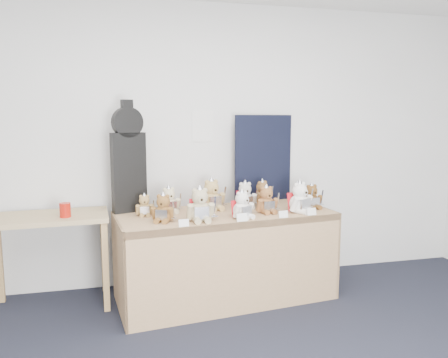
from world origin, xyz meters
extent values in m
plane|color=silver|center=(0.00, 2.50, 1.35)|extent=(6.00, 0.00, 6.00)
cube|color=silver|center=(0.14, 2.49, 1.54)|extent=(0.21, 0.00, 0.30)
cube|color=#99774E|center=(0.24, 1.99, 0.76)|extent=(1.97, 1.01, 0.06)
cube|color=#99774E|center=(0.29, 1.61, 0.39)|extent=(1.88, 0.24, 0.79)
cube|color=#99774E|center=(-0.69, 1.88, 0.39)|extent=(0.11, 0.79, 0.79)
cube|color=#99774E|center=(1.17, 2.10, 0.39)|extent=(0.11, 0.79, 0.79)
cube|color=tan|center=(-1.25, 2.15, 0.79)|extent=(1.00, 0.59, 0.04)
cube|color=olive|center=(-0.80, 1.95, 0.38)|extent=(0.05, 0.05, 0.77)
cube|color=olive|center=(-0.82, 2.41, 0.38)|extent=(0.05, 0.05, 0.77)
cube|color=black|center=(-0.58, 2.21, 1.14)|extent=(0.31, 0.18, 0.70)
cylinder|color=black|center=(-0.58, 2.21, 1.58)|extent=(0.28, 0.17, 0.26)
cube|color=black|center=(-0.58, 2.21, 1.69)|extent=(0.11, 0.10, 0.18)
cube|color=black|center=(0.74, 2.41, 1.22)|extent=(0.63, 0.18, 0.86)
cylinder|color=#AE170B|center=(-1.10, 2.05, 0.87)|extent=(0.09, 0.09, 0.12)
ellipsoid|color=brown|center=(-0.32, 1.77, 0.85)|extent=(0.19, 0.17, 0.15)
sphere|color=brown|center=(-0.32, 1.77, 0.95)|extent=(0.11, 0.11, 0.11)
cylinder|color=brown|center=(-0.34, 1.73, 0.94)|extent=(0.05, 0.04, 0.05)
sphere|color=black|center=(-0.35, 1.71, 0.94)|extent=(0.02, 0.02, 0.02)
sphere|color=brown|center=(-0.36, 1.79, 1.00)|extent=(0.04, 0.04, 0.04)
sphere|color=brown|center=(-0.29, 1.76, 1.00)|extent=(0.04, 0.04, 0.04)
cylinder|color=brown|center=(-0.40, 1.78, 0.86)|extent=(0.07, 0.09, 0.11)
cylinder|color=brown|center=(-0.26, 1.73, 0.86)|extent=(0.07, 0.09, 0.11)
cylinder|color=brown|center=(-0.37, 1.74, 0.81)|extent=(0.08, 0.11, 0.04)
cylinder|color=brown|center=(-0.31, 1.71, 0.81)|extent=(0.08, 0.11, 0.04)
cube|color=white|center=(-0.34, 1.72, 0.86)|extent=(0.10, 0.05, 0.08)
cone|color=white|center=(-0.32, 1.77, 1.00)|extent=(0.09, 0.09, 0.07)
cube|color=white|center=(-0.25, 1.71, 0.88)|extent=(0.02, 0.04, 0.16)
cube|color=white|center=(-0.25, 1.71, 0.82)|extent=(0.04, 0.02, 0.01)
ellipsoid|color=tan|center=(-0.03, 1.72, 0.87)|extent=(0.19, 0.16, 0.18)
sphere|color=tan|center=(-0.03, 1.72, 0.99)|extent=(0.13, 0.13, 0.13)
cylinder|color=tan|center=(-0.03, 1.66, 0.98)|extent=(0.06, 0.03, 0.06)
sphere|color=black|center=(-0.03, 1.64, 0.98)|extent=(0.02, 0.02, 0.02)
sphere|color=tan|center=(-0.08, 1.72, 1.04)|extent=(0.04, 0.04, 0.04)
sphere|color=tan|center=(0.01, 1.72, 1.04)|extent=(0.04, 0.04, 0.04)
cylinder|color=tan|center=(-0.12, 1.70, 0.88)|extent=(0.05, 0.10, 0.14)
cylinder|color=tan|center=(0.05, 1.70, 0.88)|extent=(0.05, 0.10, 0.14)
cylinder|color=tan|center=(-0.07, 1.66, 0.82)|extent=(0.06, 0.12, 0.05)
cylinder|color=tan|center=(0.01, 1.66, 0.82)|extent=(0.06, 0.12, 0.05)
cube|color=white|center=(-0.03, 1.65, 0.87)|extent=(0.12, 0.02, 0.10)
cone|color=white|center=(-0.03, 1.72, 1.05)|extent=(0.11, 0.11, 0.09)
cube|color=white|center=(0.08, 1.69, 0.90)|extent=(0.02, 0.05, 0.19)
cube|color=white|center=(0.08, 1.69, 0.83)|extent=(0.05, 0.01, 0.01)
cube|color=red|center=(-0.03, 1.79, 0.88)|extent=(0.15, 0.04, 0.16)
ellipsoid|color=silver|center=(0.32, 1.74, 0.85)|extent=(0.20, 0.19, 0.15)
sphere|color=silver|center=(0.32, 1.74, 0.96)|extent=(0.11, 0.11, 0.11)
cylinder|color=silver|center=(0.35, 1.69, 0.95)|extent=(0.05, 0.04, 0.05)
sphere|color=black|center=(0.35, 1.68, 0.95)|extent=(0.02, 0.02, 0.02)
sphere|color=silver|center=(0.29, 1.72, 1.00)|extent=(0.04, 0.04, 0.04)
sphere|color=silver|center=(0.36, 1.75, 1.00)|extent=(0.04, 0.04, 0.04)
cylinder|color=silver|center=(0.27, 1.69, 0.86)|extent=(0.08, 0.09, 0.12)
cylinder|color=silver|center=(0.40, 1.75, 0.86)|extent=(0.08, 0.09, 0.12)
cylinder|color=silver|center=(0.32, 1.67, 0.81)|extent=(0.09, 0.11, 0.05)
cylinder|color=silver|center=(0.38, 1.70, 0.81)|extent=(0.09, 0.11, 0.05)
cube|color=white|center=(0.35, 1.68, 0.86)|extent=(0.10, 0.06, 0.08)
cone|color=white|center=(0.32, 1.74, 1.00)|extent=(0.10, 0.10, 0.07)
cube|color=white|center=(0.42, 1.75, 0.89)|extent=(0.03, 0.04, 0.16)
cube|color=white|center=(0.42, 1.75, 0.82)|extent=(0.04, 0.03, 0.01)
cube|color=red|center=(0.30, 1.79, 0.87)|extent=(0.12, 0.08, 0.14)
ellipsoid|color=brown|center=(0.59, 1.89, 0.86)|extent=(0.17, 0.15, 0.16)
sphere|color=brown|center=(0.59, 1.89, 0.96)|extent=(0.12, 0.12, 0.12)
cylinder|color=brown|center=(0.60, 1.84, 0.95)|extent=(0.05, 0.03, 0.05)
sphere|color=black|center=(0.60, 1.82, 0.95)|extent=(0.02, 0.02, 0.02)
sphere|color=brown|center=(0.55, 1.88, 1.01)|extent=(0.04, 0.04, 0.04)
sphere|color=brown|center=(0.63, 1.89, 1.01)|extent=(0.04, 0.04, 0.04)
cylinder|color=brown|center=(0.52, 1.86, 0.86)|extent=(0.05, 0.09, 0.12)
cylinder|color=brown|center=(0.67, 1.88, 0.86)|extent=(0.05, 0.09, 0.12)
cylinder|color=brown|center=(0.56, 1.83, 0.81)|extent=(0.06, 0.11, 0.05)
cylinder|color=brown|center=(0.63, 1.84, 0.81)|extent=(0.06, 0.11, 0.05)
cube|color=white|center=(0.60, 1.83, 0.86)|extent=(0.10, 0.03, 0.09)
cone|color=white|center=(0.59, 1.89, 1.01)|extent=(0.10, 0.10, 0.08)
cube|color=white|center=(0.69, 1.87, 0.89)|extent=(0.02, 0.04, 0.17)
cube|color=white|center=(0.69, 1.87, 0.83)|extent=(0.05, 0.01, 0.01)
ellipsoid|color=white|center=(0.88, 1.83, 0.87)|extent=(0.23, 0.22, 0.18)
sphere|color=white|center=(0.88, 1.83, 0.99)|extent=(0.13, 0.13, 0.13)
cylinder|color=white|center=(0.91, 1.78, 0.98)|extent=(0.06, 0.05, 0.06)
sphere|color=black|center=(0.91, 1.77, 0.98)|extent=(0.02, 0.02, 0.02)
sphere|color=white|center=(0.84, 1.81, 1.04)|extent=(0.04, 0.04, 0.04)
sphere|color=white|center=(0.92, 1.85, 1.04)|extent=(0.04, 0.04, 0.04)
cylinder|color=white|center=(0.81, 1.78, 0.88)|extent=(0.09, 0.11, 0.14)
cylinder|color=white|center=(0.97, 1.85, 0.88)|extent=(0.09, 0.11, 0.14)
cylinder|color=white|center=(0.87, 1.76, 0.81)|extent=(0.10, 0.13, 0.05)
cylinder|color=white|center=(0.95, 1.79, 0.81)|extent=(0.10, 0.13, 0.05)
cube|color=white|center=(0.91, 1.77, 0.87)|extent=(0.11, 0.07, 0.10)
cone|color=white|center=(0.88, 1.83, 1.04)|extent=(0.11, 0.11, 0.09)
cube|color=white|center=(1.00, 1.85, 0.90)|extent=(0.03, 0.05, 0.19)
cube|color=white|center=(1.00, 1.85, 0.83)|extent=(0.05, 0.03, 0.01)
cube|color=red|center=(0.85, 1.89, 0.88)|extent=(0.14, 0.09, 0.16)
ellipsoid|color=brown|center=(1.06, 1.97, 0.85)|extent=(0.17, 0.15, 0.15)
sphere|color=brown|center=(1.06, 1.97, 0.95)|extent=(0.11, 0.11, 0.11)
cylinder|color=brown|center=(1.07, 1.92, 0.94)|extent=(0.05, 0.03, 0.05)
sphere|color=black|center=(1.07, 1.91, 0.94)|extent=(0.02, 0.02, 0.02)
sphere|color=brown|center=(1.02, 1.96, 1.00)|extent=(0.04, 0.04, 0.04)
sphere|color=brown|center=(1.09, 1.97, 1.00)|extent=(0.04, 0.04, 0.04)
cylinder|color=brown|center=(0.99, 1.94, 0.86)|extent=(0.05, 0.09, 0.11)
cylinder|color=brown|center=(1.13, 1.96, 0.86)|extent=(0.05, 0.09, 0.11)
cylinder|color=brown|center=(1.03, 1.91, 0.81)|extent=(0.06, 0.10, 0.04)
cylinder|color=brown|center=(1.10, 1.92, 0.81)|extent=(0.06, 0.10, 0.04)
cube|color=white|center=(1.07, 1.91, 0.86)|extent=(0.10, 0.03, 0.08)
cone|color=white|center=(1.06, 1.97, 1.00)|extent=(0.09, 0.09, 0.07)
cube|color=white|center=(1.16, 1.95, 0.88)|extent=(0.02, 0.04, 0.16)
cube|color=white|center=(1.16, 1.95, 0.82)|extent=(0.05, 0.01, 0.01)
ellipsoid|color=#C6B991|center=(-0.24, 2.10, 0.85)|extent=(0.18, 0.16, 0.15)
sphere|color=#C6B991|center=(-0.24, 2.10, 0.95)|extent=(0.11, 0.11, 0.11)
cylinder|color=#C6B991|center=(-0.23, 2.05, 0.95)|extent=(0.05, 0.04, 0.05)
sphere|color=black|center=(-0.23, 2.04, 0.95)|extent=(0.02, 0.02, 0.02)
sphere|color=#C6B991|center=(-0.28, 2.09, 1.00)|extent=(0.04, 0.04, 0.04)
sphere|color=#C6B991|center=(-0.21, 2.11, 1.00)|extent=(0.04, 0.04, 0.04)
cylinder|color=#C6B991|center=(-0.31, 2.06, 0.86)|extent=(0.06, 0.09, 0.11)
cylinder|color=#C6B991|center=(-0.17, 2.10, 0.86)|extent=(0.06, 0.09, 0.11)
cylinder|color=#C6B991|center=(-0.26, 2.04, 0.81)|extent=(0.07, 0.11, 0.05)
cylinder|color=#C6B991|center=(-0.20, 2.05, 0.81)|extent=(0.07, 0.11, 0.05)
cube|color=white|center=(-0.23, 2.04, 0.86)|extent=(0.10, 0.04, 0.08)
cone|color=white|center=(-0.24, 2.10, 1.00)|extent=(0.09, 0.09, 0.07)
cube|color=white|center=(-0.14, 2.09, 0.88)|extent=(0.02, 0.04, 0.16)
cube|color=white|center=(-0.14, 2.09, 0.82)|extent=(0.05, 0.02, 0.01)
ellipsoid|color=tan|center=(0.15, 2.13, 0.87)|extent=(0.22, 0.21, 0.19)
sphere|color=tan|center=(0.15, 2.13, 0.99)|extent=(0.14, 0.14, 0.14)
cylinder|color=tan|center=(0.17, 2.07, 0.98)|extent=(0.06, 0.05, 0.06)
sphere|color=black|center=(0.17, 2.05, 0.98)|extent=(0.02, 0.02, 0.02)
sphere|color=tan|center=(0.11, 2.11, 1.05)|extent=(0.04, 0.04, 0.04)
sphere|color=tan|center=(0.19, 2.14, 1.05)|extent=(0.04, 0.04, 0.04)
cylinder|color=tan|center=(0.07, 2.08, 0.88)|extent=(0.08, 0.11, 0.14)
cylinder|color=tan|center=(0.24, 2.13, 0.88)|extent=(0.08, 0.11, 0.14)
cylinder|color=tan|center=(0.13, 2.05, 0.82)|extent=(0.09, 0.13, 0.06)
cylinder|color=tan|center=(0.21, 2.08, 0.82)|extent=(0.09, 0.13, 0.06)
cube|color=white|center=(0.17, 2.06, 0.87)|extent=(0.12, 0.06, 0.10)
cone|color=white|center=(0.15, 2.13, 1.05)|extent=(0.12, 0.12, 0.09)
cube|color=white|center=(0.27, 2.13, 0.91)|extent=(0.03, 0.05, 0.19)
cube|color=white|center=(0.27, 2.13, 0.83)|extent=(0.06, 0.02, 0.01)
cube|color=red|center=(0.13, 2.19, 0.88)|extent=(0.15, 0.08, 0.17)
ellipsoid|color=beige|center=(0.47, 2.14, 0.86)|extent=(0.17, 0.14, 0.16)
sphere|color=beige|center=(0.47, 2.14, 0.97)|extent=(0.12, 0.12, 0.12)
cylinder|color=beige|center=(0.47, 2.09, 0.96)|extent=(0.05, 0.03, 0.05)
sphere|color=black|center=(0.47, 2.08, 0.96)|extent=(0.02, 0.02, 0.02)
sphere|color=beige|center=(0.43, 2.14, 1.01)|extent=(0.04, 0.04, 0.04)
sphere|color=beige|center=(0.51, 2.14, 1.01)|extent=(0.04, 0.04, 0.04)
cylinder|color=beige|center=(0.40, 2.12, 0.87)|extent=(0.05, 0.09, 0.12)
cylinder|color=beige|center=(0.55, 2.13, 0.87)|extent=(0.05, 0.09, 0.12)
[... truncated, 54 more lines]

